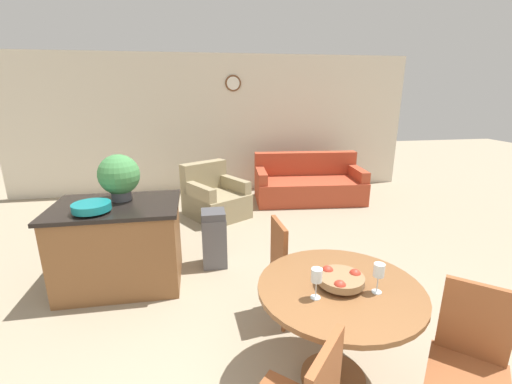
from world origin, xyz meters
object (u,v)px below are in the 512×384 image
object	(u,v)px
dining_chair_far_side	(290,266)
fruit_bowl	(341,279)
couch	(308,185)
kitchen_island	(120,245)
teal_bowl	(92,207)
potted_plant	(119,176)
wine_glass_left	(317,277)
wine_glass_right	(379,271)
trash_bin	(214,238)
dining_chair_near_right	(470,358)
armchair	(215,199)
dining_table	(338,309)

from	to	relation	value
dining_chair_far_side	fruit_bowl	bearing A→B (deg)	5.70
couch	kitchen_island	bearing A→B (deg)	-134.12
teal_bowl	potted_plant	size ratio (longest dim) A/B	0.72
kitchen_island	teal_bowl	distance (m)	0.58
potted_plant	wine_glass_left	bearing A→B (deg)	-51.24
wine_glass_right	trash_bin	bearing A→B (deg)	115.70
dining_chair_near_right	trash_bin	xyz separation A→B (m)	(-1.39, 2.34, -0.18)
wine_glass_right	armchair	xyz separation A→B (m)	(-0.86, 3.68, -0.64)
kitchen_island	wine_glass_right	bearing A→B (deg)	-41.60
wine_glass_right	teal_bowl	distance (m)	2.60
kitchen_island	fruit_bowl	bearing A→B (deg)	-42.91
kitchen_island	couch	distance (m)	3.85
dining_chair_near_right	wine_glass_right	distance (m)	0.70
fruit_bowl	armchair	size ratio (longest dim) A/B	0.26
fruit_bowl	wine_glass_right	bearing A→B (deg)	-27.81
kitchen_island	armchair	size ratio (longest dim) A/B	1.05
potted_plant	armchair	xyz separation A→B (m)	(1.06, 1.80, -0.88)
dining_chair_near_right	teal_bowl	xyz separation A→B (m)	(-2.55, 1.87, 0.45)
dining_chair_far_side	wine_glass_right	world-z (taller)	wine_glass_right
kitchen_island	couch	size ratio (longest dim) A/B	0.61
fruit_bowl	couch	world-z (taller)	fruit_bowl
fruit_bowl	wine_glass_left	distance (m)	0.25
potted_plant	dining_table	bearing A→B (deg)	-46.06
dining_chair_near_right	trash_bin	distance (m)	2.72
fruit_bowl	armchair	bearing A→B (deg)	100.37
dining_table	dining_chair_near_right	distance (m)	0.79
dining_table	couch	xyz separation A→B (m)	(1.15, 4.15, -0.31)
wine_glass_right	couch	xyz separation A→B (m)	(0.95, 4.25, -0.63)
kitchen_island	teal_bowl	xyz separation A→B (m)	(-0.16, -0.22, 0.51)
fruit_bowl	wine_glass_left	bearing A→B (deg)	-154.18
trash_bin	couch	size ratio (longest dim) A/B	0.33
fruit_bowl	wine_glass_left	world-z (taller)	wine_glass_left
dining_chair_far_side	armchair	world-z (taller)	dining_chair_far_side
dining_chair_far_side	wine_glass_right	bearing A→B (deg)	16.96
wine_glass_left	wine_glass_right	world-z (taller)	same
dining_chair_near_right	potted_plant	size ratio (longest dim) A/B	1.93
wine_glass_left	kitchen_island	distance (m)	2.36
dining_chair_near_right	kitchen_island	xyz separation A→B (m)	(-2.39, 2.09, -0.06)
potted_plant	dining_chair_near_right	bearing A→B (deg)	-43.62
dining_chair_near_right	fruit_bowl	size ratio (longest dim) A/B	3.06
dining_table	fruit_bowl	size ratio (longest dim) A/B	3.57
kitchen_island	trash_bin	bearing A→B (deg)	13.97
potted_plant	armchair	size ratio (longest dim) A/B	0.41
dining_chair_near_right	couch	world-z (taller)	dining_chair_near_right
dining_chair_near_right	fruit_bowl	xyz separation A→B (m)	(-0.64, 0.46, 0.32)
wine_glass_right	teal_bowl	bearing A→B (deg)	144.39
trash_bin	couch	distance (m)	2.97
dining_table	dining_chair_near_right	xyz separation A→B (m)	(0.64, -0.46, -0.09)
dining_chair_far_side	kitchen_island	xyz separation A→B (m)	(-1.63, 0.85, -0.06)
dining_chair_near_right	couch	distance (m)	4.64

